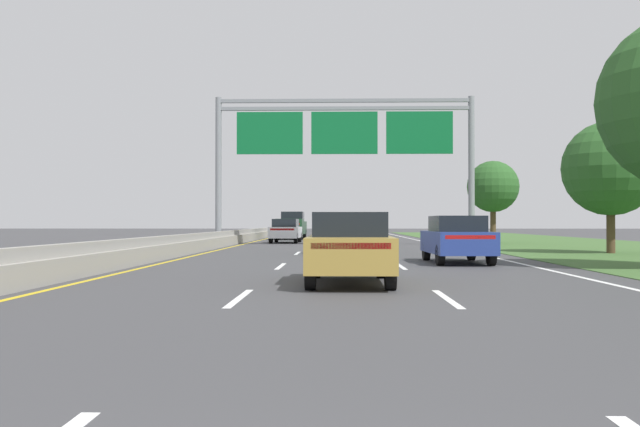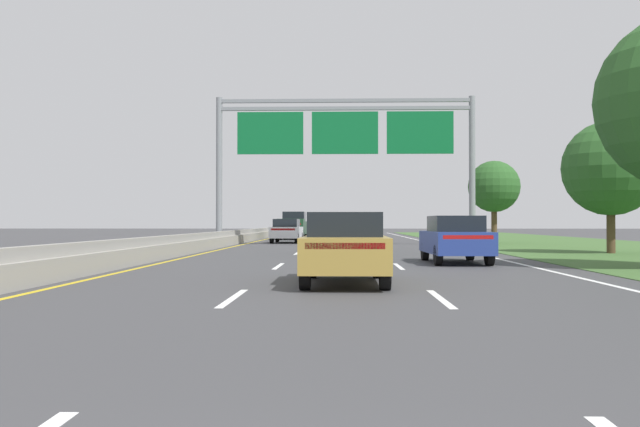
{
  "view_description": "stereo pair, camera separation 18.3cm",
  "coord_description": "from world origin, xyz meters",
  "px_view_note": "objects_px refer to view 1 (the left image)",
  "views": [
    {
      "loc": [
        -0.09,
        -1.93,
        1.36
      ],
      "look_at": [
        -0.96,
        32.32,
        1.79
      ],
      "focal_mm": 39.1,
      "sensor_mm": 36.0,
      "label": 1
    },
    {
      "loc": [
        0.09,
        -1.92,
        1.36
      ],
      "look_at": [
        -0.96,
        32.32,
        1.79
      ],
      "focal_mm": 39.1,
      "sensor_mm": 36.0,
      "label": 2
    }
  ],
  "objects_px": {
    "pickup_truck_darkgreen": "(292,226)",
    "car_blue_right_lane_sedan": "(457,238)",
    "car_gold_centre_lane_sedan": "(349,247)",
    "car_white_left_lane_sedan": "(286,230)",
    "roadside_tree_mid": "(610,168)",
    "overhead_sign_gantry": "(344,139)",
    "roadside_tree_far": "(493,187)",
    "car_grey_centre_lane_sedan": "(339,235)"
  },
  "relations": [
    {
      "from": "car_gold_centre_lane_sedan",
      "to": "roadside_tree_mid",
      "type": "distance_m",
      "value": 19.14
    },
    {
      "from": "car_gold_centre_lane_sedan",
      "to": "roadside_tree_far",
      "type": "xyz_separation_m",
      "value": [
        9.7,
        29.37,
        2.81
      ]
    },
    {
      "from": "pickup_truck_darkgreen",
      "to": "roadside_tree_far",
      "type": "height_order",
      "value": "roadside_tree_far"
    },
    {
      "from": "car_white_left_lane_sedan",
      "to": "roadside_tree_mid",
      "type": "xyz_separation_m",
      "value": [
        15.26,
        -15.46,
        2.87
      ]
    },
    {
      "from": "car_gold_centre_lane_sedan",
      "to": "car_grey_centre_lane_sedan",
      "type": "bearing_deg",
      "value": 0.93
    },
    {
      "from": "pickup_truck_darkgreen",
      "to": "roadside_tree_far",
      "type": "distance_m",
      "value": 17.3
    },
    {
      "from": "car_grey_centre_lane_sedan",
      "to": "car_white_left_lane_sedan",
      "type": "xyz_separation_m",
      "value": [
        -3.5,
        15.64,
        0.0
      ]
    },
    {
      "from": "roadside_tree_mid",
      "to": "pickup_truck_darkgreen",
      "type": "bearing_deg",
      "value": 121.96
    },
    {
      "from": "overhead_sign_gantry",
      "to": "car_grey_centre_lane_sedan",
      "type": "relative_size",
      "value": 3.42
    },
    {
      "from": "pickup_truck_darkgreen",
      "to": "car_gold_centre_lane_sedan",
      "type": "xyz_separation_m",
      "value": [
        3.89,
        -39.76,
        -0.26
      ]
    },
    {
      "from": "roadside_tree_mid",
      "to": "overhead_sign_gantry",
      "type": "bearing_deg",
      "value": 139.1
    },
    {
      "from": "car_blue_right_lane_sedan",
      "to": "pickup_truck_darkgreen",
      "type": "bearing_deg",
      "value": 12.38
    },
    {
      "from": "car_white_left_lane_sedan",
      "to": "car_grey_centre_lane_sedan",
      "type": "bearing_deg",
      "value": -165.72
    },
    {
      "from": "car_white_left_lane_sedan",
      "to": "roadside_tree_far",
      "type": "distance_m",
      "value": 13.72
    },
    {
      "from": "pickup_truck_darkgreen",
      "to": "car_blue_right_lane_sedan",
      "type": "bearing_deg",
      "value": -165.2
    },
    {
      "from": "car_grey_centre_lane_sedan",
      "to": "car_white_left_lane_sedan",
      "type": "relative_size",
      "value": 0.99
    },
    {
      "from": "overhead_sign_gantry",
      "to": "pickup_truck_darkgreen",
      "type": "height_order",
      "value": "overhead_sign_gantry"
    },
    {
      "from": "roadside_tree_far",
      "to": "car_blue_right_lane_sedan",
      "type": "bearing_deg",
      "value": -105.57
    },
    {
      "from": "car_blue_right_lane_sedan",
      "to": "roadside_tree_mid",
      "type": "distance_m",
      "value": 10.93
    },
    {
      "from": "pickup_truck_darkgreen",
      "to": "car_white_left_lane_sedan",
      "type": "height_order",
      "value": "pickup_truck_darkgreen"
    },
    {
      "from": "overhead_sign_gantry",
      "to": "car_blue_right_lane_sedan",
      "type": "relative_size",
      "value": 3.4
    },
    {
      "from": "overhead_sign_gantry",
      "to": "car_gold_centre_lane_sedan",
      "type": "distance_m",
      "value": 25.45
    },
    {
      "from": "car_gold_centre_lane_sedan",
      "to": "overhead_sign_gantry",
      "type": "bearing_deg",
      "value": -0.12
    },
    {
      "from": "car_grey_centre_lane_sedan",
      "to": "roadside_tree_mid",
      "type": "xyz_separation_m",
      "value": [
        11.76,
        0.18,
        2.87
      ]
    },
    {
      "from": "overhead_sign_gantry",
      "to": "car_blue_right_lane_sedan",
      "type": "distance_m",
      "value": 18.13
    },
    {
      "from": "overhead_sign_gantry",
      "to": "pickup_truck_darkgreen",
      "type": "distance_m",
      "value": 16.23
    },
    {
      "from": "roadside_tree_far",
      "to": "car_grey_centre_lane_sedan",
      "type": "bearing_deg",
      "value": -124.18
    },
    {
      "from": "car_gold_centre_lane_sedan",
      "to": "car_white_left_lane_sedan",
      "type": "xyz_separation_m",
      "value": [
        -3.69,
        30.44,
        0.0
      ]
    },
    {
      "from": "overhead_sign_gantry",
      "to": "car_gold_centre_lane_sedan",
      "type": "relative_size",
      "value": 3.42
    },
    {
      "from": "overhead_sign_gantry",
      "to": "pickup_truck_darkgreen",
      "type": "relative_size",
      "value": 2.77
    },
    {
      "from": "roadside_tree_mid",
      "to": "roadside_tree_far",
      "type": "bearing_deg",
      "value": 97.41
    },
    {
      "from": "overhead_sign_gantry",
      "to": "car_gold_centre_lane_sedan",
      "type": "height_order",
      "value": "overhead_sign_gantry"
    },
    {
      "from": "car_gold_centre_lane_sedan",
      "to": "car_white_left_lane_sedan",
      "type": "height_order",
      "value": "same"
    },
    {
      "from": "car_white_left_lane_sedan",
      "to": "roadside_tree_mid",
      "type": "relative_size",
      "value": 0.77
    },
    {
      "from": "pickup_truck_darkgreen",
      "to": "roadside_tree_far",
      "type": "relative_size",
      "value": 1.03
    },
    {
      "from": "car_white_left_lane_sedan",
      "to": "car_gold_centre_lane_sedan",
      "type": "bearing_deg",
      "value": -171.42
    },
    {
      "from": "car_grey_centre_lane_sedan",
      "to": "roadside_tree_mid",
      "type": "bearing_deg",
      "value": -89.4
    },
    {
      "from": "car_white_left_lane_sedan",
      "to": "roadside_tree_mid",
      "type": "bearing_deg",
      "value": -133.71
    },
    {
      "from": "car_gold_centre_lane_sedan",
      "to": "car_blue_right_lane_sedan",
      "type": "height_order",
      "value": "same"
    },
    {
      "from": "car_gold_centre_lane_sedan",
      "to": "car_blue_right_lane_sedan",
      "type": "distance_m",
      "value": 8.76
    },
    {
      "from": "overhead_sign_gantry",
      "to": "pickup_truck_darkgreen",
      "type": "bearing_deg",
      "value": 105.14
    },
    {
      "from": "car_grey_centre_lane_sedan",
      "to": "car_gold_centre_lane_sedan",
      "type": "height_order",
      "value": "same"
    }
  ]
}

